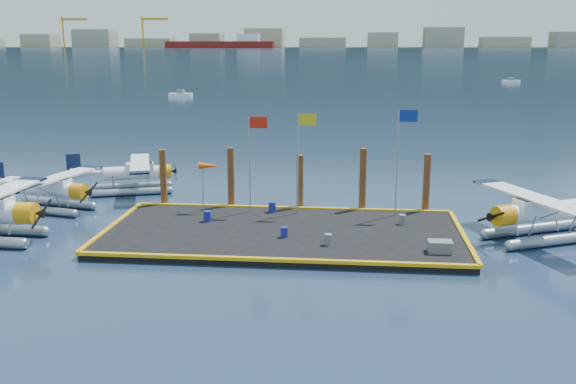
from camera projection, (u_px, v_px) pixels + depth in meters
name	position (u px, v px, depth m)	size (l,w,h in m)	color
ground	(283.00, 237.00, 36.46)	(4000.00, 4000.00, 0.00)	#172D45
dock	(283.00, 234.00, 36.41)	(20.00, 10.00, 0.40)	black
dock_bumpers	(283.00, 229.00, 36.35)	(20.25, 10.25, 0.18)	#DB9F0C
far_backdrop	(443.00, 40.00, 1693.22)	(3050.00, 2050.00, 810.00)	black
seaplane_b	(52.00, 191.00, 41.83)	(7.82, 8.48, 3.00)	#8D939A
seaplane_c	(136.00, 175.00, 46.91)	(7.89, 8.43, 3.02)	#8D939A
seaplane_d	(539.00, 215.00, 35.59)	(8.75, 9.16, 3.37)	#8D939A
drum_0	(207.00, 216.00, 38.14)	(0.45, 0.45, 0.63)	navy
drum_1	(328.00, 239.00, 33.74)	(0.42, 0.42, 0.59)	slate
drum_3	(284.00, 232.00, 35.09)	(0.40, 0.40, 0.56)	navy
drum_4	(402.00, 219.00, 37.53)	(0.41, 0.41, 0.58)	slate
drum_5	(272.00, 207.00, 40.18)	(0.46, 0.46, 0.65)	navy
crate	(440.00, 247.00, 32.57)	(1.21, 0.81, 0.60)	slate
flagpole_red	(253.00, 149.00, 39.34)	(1.14, 0.08, 6.00)	gray
flagpole_yellow	(301.00, 148.00, 39.03)	(1.14, 0.08, 6.20)	gray
flagpole_blue	(401.00, 147.00, 38.41)	(1.14, 0.08, 6.50)	gray
windsock	(210.00, 167.00, 39.87)	(1.40, 0.44, 3.12)	gray
piling_0	(163.00, 180.00, 42.04)	(0.44, 0.44, 4.00)	#4E2C16
piling_1	(231.00, 180.00, 41.59)	(0.44, 0.44, 4.20)	#4E2C16
piling_2	(300.00, 184.00, 41.20)	(0.44, 0.44, 3.80)	#4E2C16
piling_3	(363.00, 182.00, 40.76)	(0.44, 0.44, 4.30)	#4E2C16
piling_4	(426.00, 185.00, 40.41)	(0.44, 0.44, 4.00)	#4E2C16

